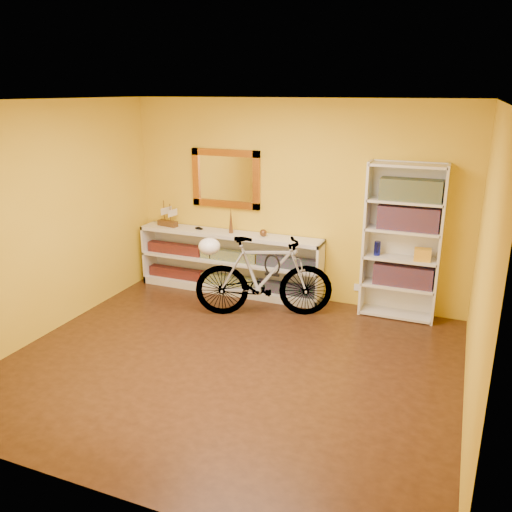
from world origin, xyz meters
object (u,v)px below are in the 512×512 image
at_px(console_unit, 229,262).
at_px(helmet, 209,246).
at_px(bicycle, 264,277).
at_px(bookcase, 402,243).

distance_m(console_unit, helmet, 0.93).
height_order(console_unit, bicycle, bicycle).
xyz_separation_m(bookcase, helmet, (-2.15, -0.82, -0.06)).
relative_size(console_unit, helmet, 9.67).
distance_m(bookcase, bicycle, 1.71).
bearing_deg(bicycle, helmet, 90.00).
bearing_deg(bicycle, bookcase, -90.23).
distance_m(console_unit, bicycle, 0.92).
height_order(console_unit, bookcase, bookcase).
bearing_deg(console_unit, bookcase, 0.63).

